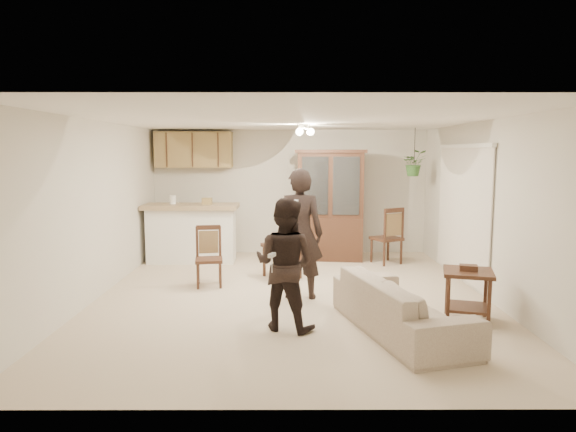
{
  "coord_description": "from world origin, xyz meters",
  "views": [
    {
      "loc": [
        -0.07,
        -7.15,
        2.06
      ],
      "look_at": [
        -0.05,
        0.4,
        1.11
      ],
      "focal_mm": 32.0,
      "sensor_mm": 36.0,
      "label": 1
    }
  ],
  "objects_px": {
    "sofa": "(400,301)",
    "chair_hutch_left": "(282,257)",
    "adult": "(299,235)",
    "china_hutch": "(331,206)",
    "chair_bar": "(209,269)",
    "chair_hutch_right": "(386,247)",
    "child": "(285,272)",
    "side_table": "(467,295)"
  },
  "relations": [
    {
      "from": "sofa",
      "to": "chair_hutch_left",
      "type": "relative_size",
      "value": 1.57
    },
    {
      "from": "adult",
      "to": "sofa",
      "type": "bearing_deg",
      "value": 136.4
    },
    {
      "from": "china_hutch",
      "to": "chair_bar",
      "type": "xyz_separation_m",
      "value": [
        -2.04,
        -1.97,
        -0.78
      ]
    },
    {
      "from": "adult",
      "to": "chair_hutch_right",
      "type": "bearing_deg",
      "value": -118.75
    },
    {
      "from": "chair_bar",
      "to": "adult",
      "type": "bearing_deg",
      "value": -33.03
    },
    {
      "from": "sofa",
      "to": "china_hutch",
      "type": "height_order",
      "value": "china_hutch"
    },
    {
      "from": "china_hutch",
      "to": "chair_hutch_left",
      "type": "xyz_separation_m",
      "value": [
        -0.92,
        -1.41,
        -0.7
      ]
    },
    {
      "from": "sofa",
      "to": "child",
      "type": "height_order",
      "value": "child"
    },
    {
      "from": "child",
      "to": "chair_bar",
      "type": "height_order",
      "value": "child"
    },
    {
      "from": "adult",
      "to": "chair_hutch_left",
      "type": "relative_size",
      "value": 1.51
    },
    {
      "from": "chair_hutch_right",
      "to": "chair_bar",
      "type": "bearing_deg",
      "value": 1.18
    },
    {
      "from": "child",
      "to": "chair_hutch_left",
      "type": "xyz_separation_m",
      "value": [
        -0.05,
        2.47,
        -0.34
      ]
    },
    {
      "from": "chair_hutch_left",
      "to": "chair_hutch_right",
      "type": "distance_m",
      "value": 2.2
    },
    {
      "from": "sofa",
      "to": "adult",
      "type": "bearing_deg",
      "value": 23.14
    },
    {
      "from": "china_hutch",
      "to": "chair_bar",
      "type": "distance_m",
      "value": 2.94
    },
    {
      "from": "sofa",
      "to": "adult",
      "type": "xyz_separation_m",
      "value": [
        -1.12,
        1.41,
        0.53
      ]
    },
    {
      "from": "sofa",
      "to": "chair_bar",
      "type": "xyz_separation_m",
      "value": [
        -2.5,
        2.04,
        -0.11
      ]
    },
    {
      "from": "adult",
      "to": "chair_bar",
      "type": "distance_m",
      "value": 1.64
    },
    {
      "from": "side_table",
      "to": "chair_bar",
      "type": "xyz_separation_m",
      "value": [
        -3.4,
        1.66,
        -0.07
      ]
    },
    {
      "from": "child",
      "to": "adult",
      "type": "bearing_deg",
      "value": -76.06
    },
    {
      "from": "child",
      "to": "chair_hutch_right",
      "type": "relative_size",
      "value": 1.28
    },
    {
      "from": "adult",
      "to": "chair_hutch_left",
      "type": "distance_m",
      "value": 1.33
    },
    {
      "from": "chair_bar",
      "to": "side_table",
      "type": "bearing_deg",
      "value": -34.5
    },
    {
      "from": "adult",
      "to": "chair_hutch_right",
      "type": "relative_size",
      "value": 1.71
    },
    {
      "from": "china_hutch",
      "to": "side_table",
      "type": "xyz_separation_m",
      "value": [
        1.36,
        -3.63,
        -0.71
      ]
    },
    {
      "from": "side_table",
      "to": "adult",
      "type": "bearing_deg",
      "value": 153.01
    },
    {
      "from": "side_table",
      "to": "chair_hutch_left",
      "type": "relative_size",
      "value": 0.59
    },
    {
      "from": "chair_hutch_right",
      "to": "adult",
      "type": "bearing_deg",
      "value": 26.58
    },
    {
      "from": "side_table",
      "to": "chair_bar",
      "type": "distance_m",
      "value": 3.79
    },
    {
      "from": "chair_hutch_left",
      "to": "chair_hutch_right",
      "type": "xyz_separation_m",
      "value": [
        1.93,
        1.06,
        -0.04
      ]
    },
    {
      "from": "side_table",
      "to": "china_hutch",
      "type": "bearing_deg",
      "value": 110.62
    },
    {
      "from": "sofa",
      "to": "chair_hutch_left",
      "type": "xyz_separation_m",
      "value": [
        -1.38,
        2.6,
        -0.03
      ]
    },
    {
      "from": "adult",
      "to": "side_table",
      "type": "distance_m",
      "value": 2.34
    },
    {
      "from": "sofa",
      "to": "adult",
      "type": "relative_size",
      "value": 1.04
    },
    {
      "from": "sofa",
      "to": "side_table",
      "type": "distance_m",
      "value": 0.98
    },
    {
      "from": "adult",
      "to": "chair_bar",
      "type": "xyz_separation_m",
      "value": [
        -1.38,
        0.63,
        -0.64
      ]
    },
    {
      "from": "sofa",
      "to": "chair_bar",
      "type": "relative_size",
      "value": 2.03
    },
    {
      "from": "sofa",
      "to": "child",
      "type": "relative_size",
      "value": 1.39
    },
    {
      "from": "sofa",
      "to": "chair_bar",
      "type": "bearing_deg",
      "value": 35.41
    },
    {
      "from": "china_hutch",
      "to": "chair_hutch_right",
      "type": "xyz_separation_m",
      "value": [
        1.01,
        -0.35,
        -0.74
      ]
    },
    {
      "from": "sofa",
      "to": "chair_bar",
      "type": "distance_m",
      "value": 3.23
    },
    {
      "from": "china_hutch",
      "to": "chair_hutch_left",
      "type": "distance_m",
      "value": 1.82
    }
  ]
}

